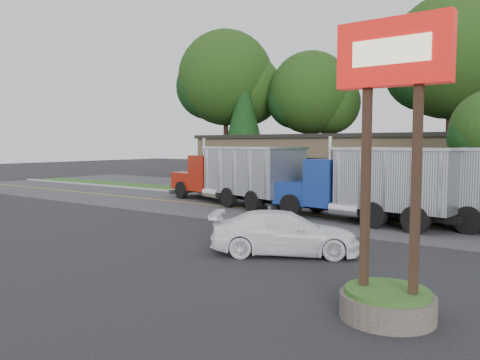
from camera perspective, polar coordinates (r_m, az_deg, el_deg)
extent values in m
plane|color=#2B2B30|center=(18.21, -13.06, -6.86)|extent=(140.00, 140.00, 0.00)
cube|color=#515156|center=(24.98, 2.68, -3.70)|extent=(60.00, 8.00, 0.02)
cube|color=gold|center=(24.98, 2.68, -3.70)|extent=(60.00, 0.12, 0.01)
cube|color=#9E9E99|center=(28.57, 7.28, -2.71)|extent=(60.00, 0.30, 0.12)
cube|color=#27591E|center=(30.15, 8.91, -2.35)|extent=(60.00, 3.40, 0.03)
cube|color=#515156|center=(34.66, 12.64, -1.53)|extent=(60.00, 7.00, 0.02)
cube|color=tan|center=(39.48, 18.79, 1.97)|extent=(32.00, 12.00, 4.00)
cylinder|color=#6B6054|center=(10.25, 17.50, -14.44)|extent=(1.90, 1.90, 0.50)
cylinder|color=#27591E|center=(10.15, 17.54, -12.84)|extent=(1.70, 1.70, 0.10)
cube|color=#332116|center=(9.92, 15.07, -1.10)|extent=(0.16, 0.16, 5.00)
cube|color=#332116|center=(9.61, 20.65, -1.40)|extent=(0.16, 0.16, 5.00)
cube|color=red|center=(9.87, 18.20, 14.55)|extent=(2.20, 0.35, 1.30)
cube|color=beige|center=(9.69, 17.85, 14.75)|extent=(1.50, 0.04, 0.50)
cube|color=beige|center=(10.05, 18.54, 14.36)|extent=(1.50, 0.04, 0.50)
cylinder|color=#382619|center=(55.08, -1.73, 3.88)|extent=(0.56, 0.56, 6.02)
sphere|color=#18330E|center=(55.61, -1.75, 12.33)|extent=(11.01, 11.01, 11.01)
sphere|color=#18330E|center=(55.33, 0.86, 10.93)|extent=(8.26, 8.26, 8.26)
sphere|color=black|center=(55.73, -3.84, 11.23)|extent=(7.57, 7.57, 7.57)
cylinder|color=#382619|center=(51.42, 8.54, 3.15)|extent=(0.56, 0.56, 4.86)
sphere|color=#18330E|center=(51.71, 8.63, 10.47)|extent=(8.88, 8.88, 8.88)
sphere|color=#18330E|center=(51.86, 10.84, 9.19)|extent=(6.66, 6.66, 6.66)
sphere|color=black|center=(51.54, 6.79, 9.58)|extent=(6.11, 6.11, 6.11)
cylinder|color=#382619|center=(46.72, 24.04, 3.46)|extent=(0.56, 0.56, 6.11)
sphere|color=#18330E|center=(47.36, 24.37, 13.54)|extent=(11.17, 11.17, 11.17)
sphere|color=#18330E|center=(48.14, 27.14, 11.61)|extent=(8.38, 8.38, 8.38)
sphere|color=black|center=(46.58, 21.91, 12.47)|extent=(7.68, 7.68, 7.68)
cylinder|color=#382619|center=(51.19, 0.47, 1.03)|extent=(0.44, 0.44, 1.00)
cone|color=black|center=(51.18, 0.47, 7.75)|extent=(5.20, 5.20, 10.64)
sphere|color=black|center=(26.68, 26.90, 4.60)|extent=(2.86, 2.86, 2.86)
cube|color=black|center=(27.44, -0.76, -1.77)|extent=(9.82, 3.93, 0.28)
cube|color=#9A1A0B|center=(30.98, -5.50, -0.06)|extent=(2.96, 2.91, 1.10)
cube|color=#9A1A0B|center=(29.29, -3.52, 0.87)|extent=(2.37, 2.81, 2.20)
cube|color=black|center=(29.91, -4.32, 1.71)|extent=(0.68, 2.02, 0.90)
cube|color=silver|center=(25.94, 1.51, 1.09)|extent=(6.44, 4.17, 2.50)
cube|color=silver|center=(25.90, 1.51, 3.96)|extent=(6.63, 4.35, 0.12)
cylinder|color=black|center=(31.46, -3.50, -0.98)|extent=(1.15, 0.66, 1.10)
cylinder|color=black|center=(30.26, -7.14, -1.22)|extent=(1.15, 0.66, 1.10)
cylinder|color=black|center=(26.46, 4.04, -2.01)|extent=(1.15, 0.66, 1.10)
cylinder|color=black|center=(25.02, 0.05, -2.37)|extent=(1.15, 0.66, 1.10)
cube|color=black|center=(21.74, 15.24, -3.56)|extent=(8.25, 2.00, 0.28)
cube|color=navy|center=(23.51, 7.55, -1.49)|extent=(2.23, 2.52, 1.10)
cube|color=navy|center=(22.58, 10.89, -0.25)|extent=(1.71, 2.56, 2.20)
cube|color=black|center=(22.88, 9.58, 0.83)|extent=(0.32, 2.09, 0.90)
cube|color=silver|center=(20.97, 18.77, 0.06)|extent=(5.17, 3.09, 2.50)
cube|color=silver|center=(20.92, 18.85, 3.62)|extent=(5.33, 3.25, 0.12)
cylinder|color=black|center=(24.42, 9.44, -2.60)|extent=(1.13, 0.48, 1.10)
cylinder|color=black|center=(22.55, 6.22, -3.14)|extent=(1.13, 0.48, 1.10)
cylinder|color=black|center=(22.04, 20.74, -3.58)|extent=(1.13, 0.48, 1.10)
cylinder|color=black|center=(19.94, 18.25, -4.33)|extent=(1.13, 0.48, 1.10)
cube|color=black|center=(21.68, 25.05, -3.84)|extent=(8.16, 2.56, 0.28)
cube|color=black|center=(23.14, 16.95, -1.75)|extent=(2.35, 2.63, 1.10)
cube|color=black|center=(22.34, 20.52, -0.50)|extent=(1.85, 2.63, 2.20)
cube|color=black|center=(22.59, 19.14, 0.60)|extent=(0.47, 2.07, 0.90)
cylinder|color=black|center=(24.11, 18.65, -2.86)|extent=(1.15, 0.56, 1.10)
cylinder|color=black|center=(22.13, 15.83, -3.43)|extent=(1.15, 0.56, 1.10)
imported|color=white|center=(15.15, 5.45, -6.41)|extent=(5.05, 4.02, 1.37)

